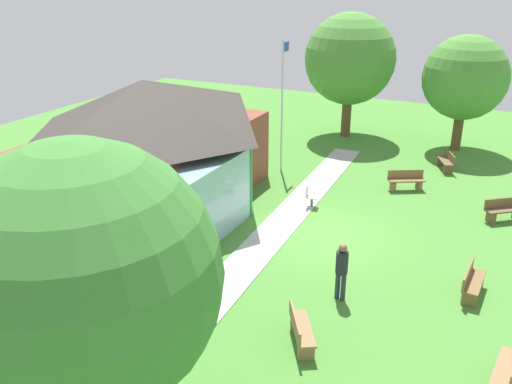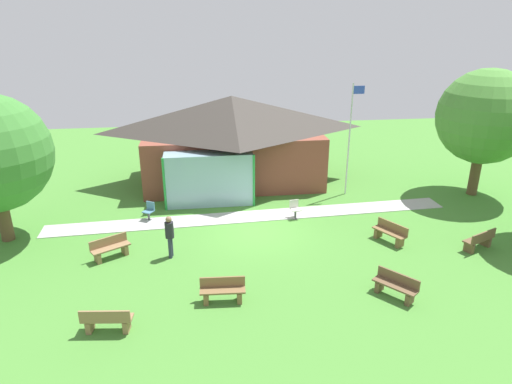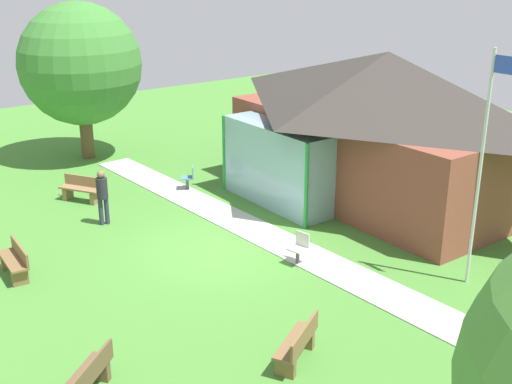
# 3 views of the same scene
# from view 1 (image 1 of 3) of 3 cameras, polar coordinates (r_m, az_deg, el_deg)

# --- Properties ---
(ground_plane) EXTENTS (44.00, 44.00, 0.00)m
(ground_plane) POSITION_cam_1_polar(r_m,az_deg,el_deg) (19.39, 6.83, -4.26)
(ground_plane) COLOR #478433
(pavilion) EXTENTS (10.68, 7.40, 4.88)m
(pavilion) POSITION_cam_1_polar(r_m,az_deg,el_deg) (20.99, -11.06, 5.04)
(pavilion) COLOR brown
(pavilion) RESTS_ON ground_plane
(footpath) EXTENTS (19.08, 2.22, 0.03)m
(footpath) POSITION_cam_1_polar(r_m,az_deg,el_deg) (19.89, 2.60, -3.36)
(footpath) COLOR #ADADA8
(footpath) RESTS_ON ground_plane
(flagpole) EXTENTS (0.64, 0.08, 5.87)m
(flagpole) POSITION_cam_1_polar(r_m,az_deg,el_deg) (24.37, 2.77, 9.47)
(flagpole) COLOR silver
(flagpole) RESTS_ON ground_plane
(bench_mid_right) EXTENTS (1.12, 1.52, 0.84)m
(bench_mid_right) POSITION_cam_1_polar(r_m,az_deg,el_deg) (23.65, 15.35, 1.12)
(bench_mid_right) COLOR brown
(bench_mid_right) RESTS_ON ground_plane
(bench_lawn_far_right) EXTENTS (1.55, 1.00, 0.84)m
(bench_lawn_far_right) POSITION_cam_1_polar(r_m,az_deg,el_deg) (26.61, 19.21, 3.02)
(bench_lawn_far_right) COLOR brown
(bench_lawn_far_right) RESTS_ON ground_plane
(bench_front_center) EXTENTS (1.52, 0.53, 0.84)m
(bench_front_center) POSITION_cam_1_polar(r_m,az_deg,el_deg) (16.76, 21.58, -8.78)
(bench_front_center) COLOR brown
(bench_front_center) RESTS_ON ground_plane
(bench_mid_left) EXTENTS (1.51, 1.16, 0.84)m
(bench_mid_left) POSITION_cam_1_polar(r_m,az_deg,el_deg) (13.84, 4.63, -14.17)
(bench_mid_left) COLOR olive
(bench_mid_left) RESTS_ON ground_plane
(bench_front_right) EXTENTS (1.29, 1.44, 0.84)m
(bench_front_right) POSITION_cam_1_polar(r_m,az_deg,el_deg) (21.98, 24.44, -1.77)
(bench_front_right) COLOR brown
(bench_front_right) RESTS_ON ground_plane
(bench_front_left) EXTENTS (1.54, 0.61, 0.84)m
(bench_front_left) POSITION_cam_1_polar(r_m,az_deg,el_deg) (13.82, 24.76, -16.57)
(bench_front_left) COLOR olive
(bench_front_left) RESTS_ON ground_plane
(patio_chair_west) EXTENTS (0.60, 0.60, 0.86)m
(patio_chair_west) POSITION_cam_1_polar(r_m,az_deg,el_deg) (16.03, -5.43, -8.58)
(patio_chair_west) COLOR teal
(patio_chair_west) RESTS_ON ground_plane
(patio_chair_lawn_spare) EXTENTS (0.52, 0.52, 0.86)m
(patio_chair_lawn_spare) POSITION_cam_1_polar(r_m,az_deg,el_deg) (21.25, 5.67, -0.53)
(patio_chair_lawn_spare) COLOR beige
(patio_chair_lawn_spare) RESTS_ON ground_plane
(visitor_strolling_lawn) EXTENTS (0.34, 0.34, 1.74)m
(visitor_strolling_lawn) POSITION_cam_1_polar(r_m,az_deg,el_deg) (15.30, 8.92, -7.75)
(visitor_strolling_lawn) COLOR #2D3347
(visitor_strolling_lawn) RESTS_ON ground_plane
(tree_west_hedge) EXTENTS (4.77, 4.77, 6.19)m
(tree_west_hedge) POSITION_cam_1_polar(r_m,az_deg,el_deg) (9.72, -17.60, -8.57)
(tree_west_hedge) COLOR brown
(tree_west_hedge) RESTS_ON ground_plane
(tree_east_hedge) EXTENTS (4.80, 4.80, 6.59)m
(tree_east_hedge) POSITION_cam_1_polar(r_m,az_deg,el_deg) (30.08, 9.76, 13.48)
(tree_east_hedge) COLOR brown
(tree_east_hedge) RESTS_ON ground_plane
(tree_far_east) EXTENTS (4.13, 4.13, 5.73)m
(tree_far_east) POSITION_cam_1_polar(r_m,az_deg,el_deg) (29.20, 20.95, 11.05)
(tree_far_east) COLOR brown
(tree_far_east) RESTS_ON ground_plane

